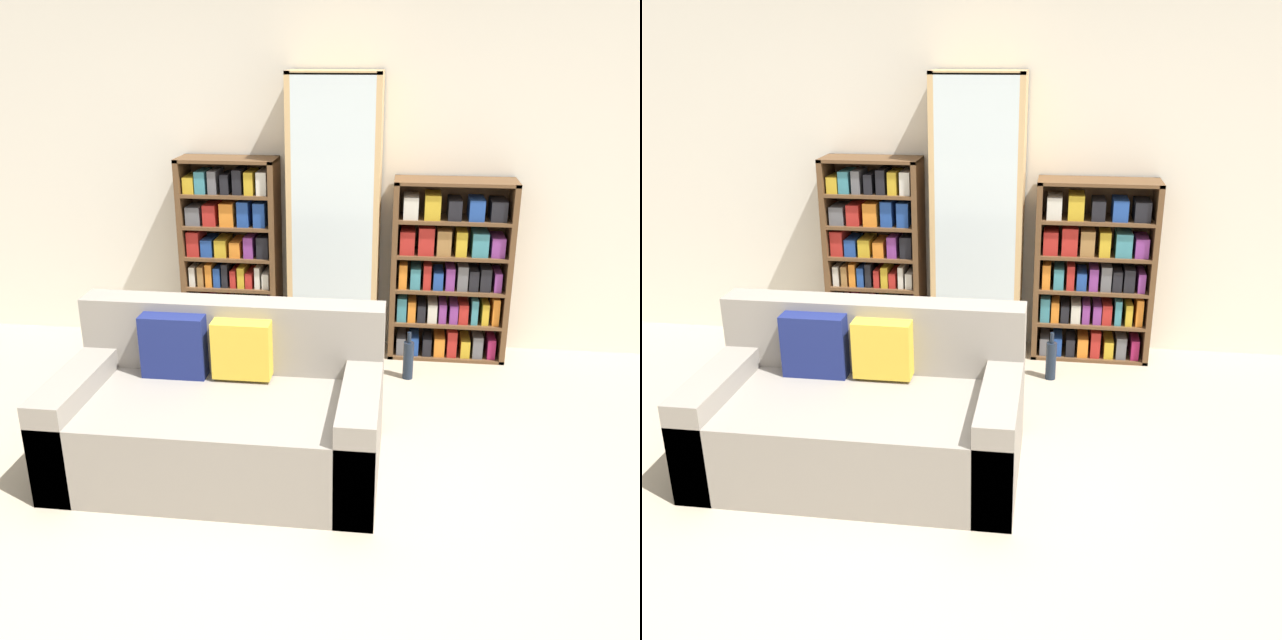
# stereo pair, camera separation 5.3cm
# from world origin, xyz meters

# --- Properties ---
(ground_plane) EXTENTS (16.00, 16.00, 0.00)m
(ground_plane) POSITION_xyz_m (0.00, 0.00, 0.00)
(ground_plane) COLOR tan
(wall_back) EXTENTS (6.23, 0.06, 2.70)m
(wall_back) POSITION_xyz_m (0.00, 2.53, 1.35)
(wall_back) COLOR silver
(wall_back) RESTS_ON ground
(couch) EXTENTS (1.73, 0.95, 0.86)m
(couch) POSITION_xyz_m (-0.38, 0.62, 0.30)
(couch) COLOR gray
(couch) RESTS_ON ground
(bookshelf_left) EXTENTS (0.72, 0.32, 1.45)m
(bookshelf_left) POSITION_xyz_m (-0.72, 2.33, 0.72)
(bookshelf_left) COLOR brown
(bookshelf_left) RESTS_ON ground
(display_cabinet) EXTENTS (0.65, 0.36, 2.05)m
(display_cabinet) POSITION_xyz_m (0.06, 2.31, 1.02)
(display_cabinet) COLOR tan
(display_cabinet) RESTS_ON ground
(bookshelf_right) EXTENTS (0.86, 0.32, 1.33)m
(bookshelf_right) POSITION_xyz_m (0.91, 2.33, 0.64)
(bookshelf_right) COLOR brown
(bookshelf_right) RESTS_ON ground
(wine_bottle) EXTENTS (0.07, 0.07, 0.35)m
(wine_bottle) POSITION_xyz_m (0.64, 1.86, 0.14)
(wine_bottle) COLOR #192333
(wine_bottle) RESTS_ON ground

